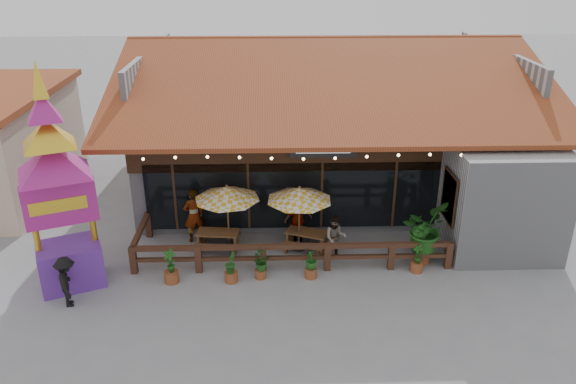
{
  "coord_description": "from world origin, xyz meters",
  "views": [
    {
      "loc": [
        -2.19,
        -15.61,
        9.32
      ],
      "look_at": [
        -1.67,
        1.5,
        1.8
      ],
      "focal_mm": 35.0,
      "sensor_mm": 36.0,
      "label": 1
    }
  ],
  "objects_px": {
    "picnic_table_left": "(218,238)",
    "pedestrian": "(67,282)",
    "umbrella_right": "(299,194)",
    "tropical_plant": "(424,230)",
    "umbrella_left": "(227,193)",
    "thai_sign_tower": "(53,166)",
    "picnic_table_right": "(307,237)"
  },
  "relations": [
    {
      "from": "picnic_table_right",
      "to": "thai_sign_tower",
      "type": "distance_m",
      "value": 8.1
    },
    {
      "from": "thai_sign_tower",
      "to": "pedestrian",
      "type": "distance_m",
      "value": 3.24
    },
    {
      "from": "umbrella_left",
      "to": "picnic_table_right",
      "type": "bearing_deg",
      "value": -3.9
    },
    {
      "from": "umbrella_left",
      "to": "umbrella_right",
      "type": "distance_m",
      "value": 2.34
    },
    {
      "from": "umbrella_right",
      "to": "tropical_plant",
      "type": "bearing_deg",
      "value": -13.9
    },
    {
      "from": "umbrella_left",
      "to": "tropical_plant",
      "type": "relative_size",
      "value": 1.27
    },
    {
      "from": "tropical_plant",
      "to": "pedestrian",
      "type": "height_order",
      "value": "tropical_plant"
    },
    {
      "from": "picnic_table_left",
      "to": "tropical_plant",
      "type": "height_order",
      "value": "tropical_plant"
    },
    {
      "from": "picnic_table_left",
      "to": "thai_sign_tower",
      "type": "bearing_deg",
      "value": -155.32
    },
    {
      "from": "picnic_table_right",
      "to": "thai_sign_tower",
      "type": "bearing_deg",
      "value": -165.43
    },
    {
      "from": "picnic_table_right",
      "to": "thai_sign_tower",
      "type": "xyz_separation_m",
      "value": [
        -7.14,
        -1.86,
        3.34
      ]
    },
    {
      "from": "tropical_plant",
      "to": "picnic_table_left",
      "type": "bearing_deg",
      "value": 171.25
    },
    {
      "from": "umbrella_right",
      "to": "umbrella_left",
      "type": "bearing_deg",
      "value": 176.11
    },
    {
      "from": "picnic_table_right",
      "to": "pedestrian",
      "type": "bearing_deg",
      "value": -156.7
    },
    {
      "from": "umbrella_left",
      "to": "picnic_table_right",
      "type": "height_order",
      "value": "umbrella_left"
    },
    {
      "from": "umbrella_left",
      "to": "thai_sign_tower",
      "type": "relative_size",
      "value": 0.35
    },
    {
      "from": "thai_sign_tower",
      "to": "pedestrian",
      "type": "bearing_deg",
      "value": -77.19
    },
    {
      "from": "umbrella_right",
      "to": "pedestrian",
      "type": "relative_size",
      "value": 1.81
    },
    {
      "from": "pedestrian",
      "to": "umbrella_right",
      "type": "bearing_deg",
      "value": -85.33
    },
    {
      "from": "picnic_table_right",
      "to": "tropical_plant",
      "type": "height_order",
      "value": "tropical_plant"
    },
    {
      "from": "picnic_table_left",
      "to": "umbrella_left",
      "type": "bearing_deg",
      "value": 17.32
    },
    {
      "from": "tropical_plant",
      "to": "umbrella_right",
      "type": "bearing_deg",
      "value": 166.1
    },
    {
      "from": "picnic_table_left",
      "to": "pedestrian",
      "type": "height_order",
      "value": "pedestrian"
    },
    {
      "from": "picnic_table_left",
      "to": "pedestrian",
      "type": "distance_m",
      "value": 4.98
    },
    {
      "from": "umbrella_right",
      "to": "picnic_table_right",
      "type": "relative_size",
      "value": 1.59
    },
    {
      "from": "picnic_table_right",
      "to": "tropical_plant",
      "type": "distance_m",
      "value": 3.8
    },
    {
      "from": "umbrella_left",
      "to": "thai_sign_tower",
      "type": "bearing_deg",
      "value": -155.86
    },
    {
      "from": "umbrella_right",
      "to": "tropical_plant",
      "type": "xyz_separation_m",
      "value": [
        3.89,
        -0.96,
        -0.87
      ]
    },
    {
      "from": "tropical_plant",
      "to": "thai_sign_tower",
      "type": "bearing_deg",
      "value": -175.15
    },
    {
      "from": "umbrella_right",
      "to": "pedestrian",
      "type": "distance_m",
      "value": 7.37
    },
    {
      "from": "thai_sign_tower",
      "to": "picnic_table_left",
      "type": "bearing_deg",
      "value": 24.68
    },
    {
      "from": "umbrella_right",
      "to": "pedestrian",
      "type": "bearing_deg",
      "value": -155.72
    }
  ]
}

